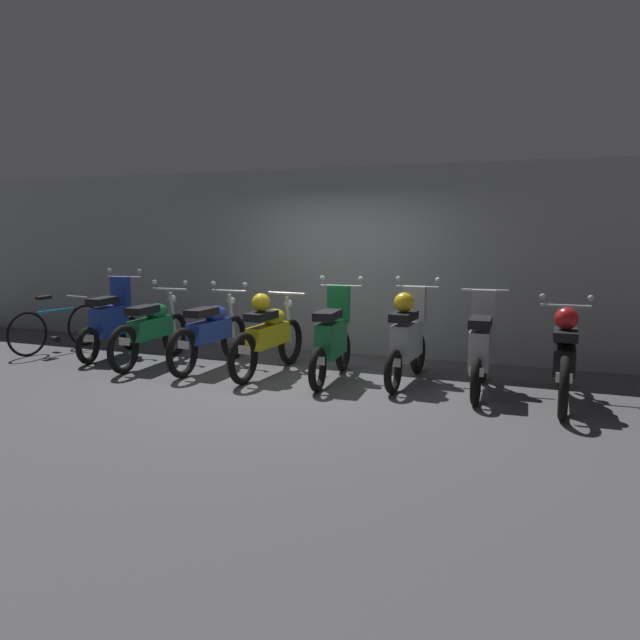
{
  "coord_description": "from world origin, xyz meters",
  "views": [
    {
      "loc": [
        3.2,
        -7.09,
        1.89
      ],
      "look_at": [
        0.26,
        0.28,
        0.75
      ],
      "focal_mm": 35.45,
      "sensor_mm": 36.0,
      "label": 1
    }
  ],
  "objects_px": {
    "motorbike_slot_0": "(111,321)",
    "motorbike_slot_6": "(481,348)",
    "motorbike_slot_7": "(564,356)",
    "motorbike_slot_2": "(211,332)",
    "motorbike_slot_1": "(152,329)",
    "motorbike_slot_5": "(407,337)",
    "motorbike_slot_4": "(332,339)",
    "motorbike_slot_3": "(269,334)",
    "bicycle": "(57,328)"
  },
  "relations": [
    {
      "from": "motorbike_slot_4",
      "to": "motorbike_slot_6",
      "type": "distance_m",
      "value": 1.82
    },
    {
      "from": "motorbike_slot_6",
      "to": "motorbike_slot_1",
      "type": "bearing_deg",
      "value": -178.74
    },
    {
      "from": "motorbike_slot_1",
      "to": "motorbike_slot_3",
      "type": "xyz_separation_m",
      "value": [
        1.82,
        0.04,
        0.03
      ]
    },
    {
      "from": "motorbike_slot_3",
      "to": "motorbike_slot_6",
      "type": "relative_size",
      "value": 1.16
    },
    {
      "from": "motorbike_slot_2",
      "to": "motorbike_slot_4",
      "type": "bearing_deg",
      "value": -2.24
    },
    {
      "from": "motorbike_slot_1",
      "to": "motorbike_slot_3",
      "type": "bearing_deg",
      "value": 1.41
    },
    {
      "from": "motorbike_slot_3",
      "to": "motorbike_slot_7",
      "type": "height_order",
      "value": "motorbike_slot_7"
    },
    {
      "from": "motorbike_slot_2",
      "to": "motorbike_slot_5",
      "type": "relative_size",
      "value": 1.16
    },
    {
      "from": "motorbike_slot_4",
      "to": "motorbike_slot_7",
      "type": "distance_m",
      "value": 2.73
    },
    {
      "from": "motorbike_slot_0",
      "to": "bicycle",
      "type": "xyz_separation_m",
      "value": [
        -1.05,
        0.0,
        -0.17
      ]
    },
    {
      "from": "motorbike_slot_4",
      "to": "motorbike_slot_5",
      "type": "bearing_deg",
      "value": 13.56
    },
    {
      "from": "motorbike_slot_3",
      "to": "motorbike_slot_7",
      "type": "bearing_deg",
      "value": -1.78
    },
    {
      "from": "motorbike_slot_2",
      "to": "motorbike_slot_5",
      "type": "distance_m",
      "value": 2.73
    },
    {
      "from": "motorbike_slot_0",
      "to": "motorbike_slot_6",
      "type": "relative_size",
      "value": 1.0
    },
    {
      "from": "motorbike_slot_1",
      "to": "motorbike_slot_7",
      "type": "distance_m",
      "value": 5.45
    },
    {
      "from": "motorbike_slot_0",
      "to": "motorbike_slot_6",
      "type": "xyz_separation_m",
      "value": [
        5.45,
        -0.14,
        -0.0
      ]
    },
    {
      "from": "motorbike_slot_1",
      "to": "motorbike_slot_4",
      "type": "xyz_separation_m",
      "value": [
        2.72,
        0.02,
        0.04
      ]
    },
    {
      "from": "motorbike_slot_0",
      "to": "motorbike_slot_5",
      "type": "xyz_separation_m",
      "value": [
        4.55,
        -0.0,
        0.04
      ]
    },
    {
      "from": "motorbike_slot_7",
      "to": "motorbike_slot_2",
      "type": "bearing_deg",
      "value": 178.06
    },
    {
      "from": "motorbike_slot_2",
      "to": "bicycle",
      "type": "height_order",
      "value": "motorbike_slot_2"
    },
    {
      "from": "motorbike_slot_0",
      "to": "motorbike_slot_4",
      "type": "bearing_deg",
      "value": -3.54
    },
    {
      "from": "motorbike_slot_1",
      "to": "motorbike_slot_2",
      "type": "distance_m",
      "value": 0.91
    },
    {
      "from": "motorbike_slot_5",
      "to": "motorbike_slot_4",
      "type": "bearing_deg",
      "value": -166.44
    },
    {
      "from": "motorbike_slot_4",
      "to": "motorbike_slot_7",
      "type": "xyz_separation_m",
      "value": [
        2.73,
        -0.08,
        0.0
      ]
    },
    {
      "from": "motorbike_slot_0",
      "to": "motorbike_slot_4",
      "type": "xyz_separation_m",
      "value": [
        3.63,
        -0.22,
        0.0
      ]
    },
    {
      "from": "motorbike_slot_7",
      "to": "bicycle",
      "type": "distance_m",
      "value": 7.42
    },
    {
      "from": "motorbike_slot_5",
      "to": "bicycle",
      "type": "distance_m",
      "value": 5.61
    },
    {
      "from": "motorbike_slot_0",
      "to": "motorbike_slot_7",
      "type": "xyz_separation_m",
      "value": [
        6.36,
        -0.31,
        0.0
      ]
    },
    {
      "from": "motorbike_slot_4",
      "to": "motorbike_slot_6",
      "type": "height_order",
      "value": "motorbike_slot_4"
    },
    {
      "from": "motorbike_slot_5",
      "to": "motorbike_slot_7",
      "type": "distance_m",
      "value": 1.84
    },
    {
      "from": "motorbike_slot_1",
      "to": "motorbike_slot_6",
      "type": "relative_size",
      "value": 1.16
    },
    {
      "from": "motorbike_slot_2",
      "to": "motorbike_slot_3",
      "type": "distance_m",
      "value": 0.91
    },
    {
      "from": "motorbike_slot_3",
      "to": "motorbike_slot_1",
      "type": "bearing_deg",
      "value": -178.59
    },
    {
      "from": "motorbike_slot_5",
      "to": "motorbike_slot_6",
      "type": "height_order",
      "value": "motorbike_slot_5"
    },
    {
      "from": "motorbike_slot_2",
      "to": "motorbike_slot_1",
      "type": "bearing_deg",
      "value": -174.61
    },
    {
      "from": "motorbike_slot_2",
      "to": "motorbike_slot_4",
      "type": "distance_m",
      "value": 1.81
    },
    {
      "from": "motorbike_slot_6",
      "to": "motorbike_slot_3",
      "type": "bearing_deg",
      "value": -178.83
    },
    {
      "from": "motorbike_slot_1",
      "to": "motorbike_slot_5",
      "type": "distance_m",
      "value": 3.64
    },
    {
      "from": "motorbike_slot_0",
      "to": "bicycle",
      "type": "height_order",
      "value": "motorbike_slot_0"
    },
    {
      "from": "motorbike_slot_3",
      "to": "motorbike_slot_6",
      "type": "bearing_deg",
      "value": 1.17
    },
    {
      "from": "motorbike_slot_5",
      "to": "motorbike_slot_2",
      "type": "bearing_deg",
      "value": -176.87
    },
    {
      "from": "motorbike_slot_3",
      "to": "motorbike_slot_7",
      "type": "distance_m",
      "value": 3.63
    },
    {
      "from": "motorbike_slot_6",
      "to": "bicycle",
      "type": "relative_size",
      "value": 0.98
    },
    {
      "from": "bicycle",
      "to": "motorbike_slot_5",
      "type": "bearing_deg",
      "value": -0.06
    },
    {
      "from": "motorbike_slot_2",
      "to": "motorbike_slot_3",
      "type": "height_order",
      "value": "motorbike_slot_2"
    },
    {
      "from": "motorbike_slot_0",
      "to": "motorbike_slot_7",
      "type": "distance_m",
      "value": 6.37
    },
    {
      "from": "motorbike_slot_2",
      "to": "motorbike_slot_4",
      "type": "height_order",
      "value": "motorbike_slot_4"
    },
    {
      "from": "motorbike_slot_1",
      "to": "motorbike_slot_2",
      "type": "height_order",
      "value": "same"
    },
    {
      "from": "motorbike_slot_6",
      "to": "motorbike_slot_2",
      "type": "bearing_deg",
      "value": -179.78
    },
    {
      "from": "motorbike_slot_0",
      "to": "motorbike_slot_7",
      "type": "height_order",
      "value": "motorbike_slot_0"
    }
  ]
}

